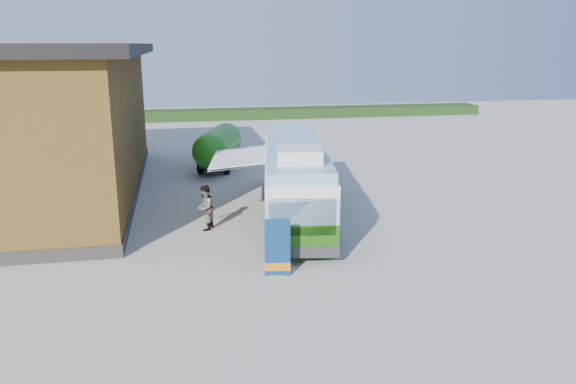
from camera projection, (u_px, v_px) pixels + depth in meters
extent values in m
plane|color=#BCB7AD|center=(298.00, 246.00, 21.47)|extent=(100.00, 100.00, 0.00)
cube|color=brown|center=(52.00, 126.00, 28.10)|extent=(8.00, 20.00, 7.00)
cube|color=black|center=(43.00, 49.00, 27.14)|extent=(9.60, 21.20, 0.50)
cube|color=#332D28|center=(59.00, 189.00, 28.93)|extent=(8.10, 20.10, 0.50)
cube|color=#264419|center=(297.00, 113.00, 58.88)|extent=(40.00, 3.00, 1.00)
cube|color=#236210|center=(294.00, 195.00, 25.15)|extent=(4.42, 12.48, 1.12)
cube|color=#88B2D4|center=(294.00, 173.00, 24.89)|extent=(4.42, 12.48, 0.92)
cube|color=black|center=(266.00, 171.00, 25.33)|extent=(1.63, 10.07, 0.71)
cube|color=black|center=(321.00, 170.00, 25.43)|extent=(1.63, 10.07, 0.71)
cube|color=white|center=(294.00, 158.00, 24.71)|extent=(4.42, 12.48, 0.46)
cube|color=#88B2D4|center=(294.00, 148.00, 24.60)|extent=(4.24, 12.25, 0.41)
cube|color=white|center=(299.00, 155.00, 20.74)|extent=(1.90, 2.07, 0.51)
cube|color=black|center=(303.00, 217.00, 19.05)|extent=(2.27, 0.42, 1.32)
cube|color=#2D2D2D|center=(302.00, 252.00, 19.42)|extent=(2.60, 0.60, 0.41)
cube|color=#2D2D2D|center=(289.00, 174.00, 31.08)|extent=(2.60, 0.60, 0.41)
cylinder|color=black|center=(269.00, 234.00, 21.27)|extent=(0.46, 1.05, 1.02)
cylinder|color=black|center=(329.00, 233.00, 21.36)|extent=(0.46, 1.05, 1.02)
cylinder|color=black|center=(268.00, 185.00, 28.66)|extent=(0.46, 1.05, 1.02)
cylinder|color=black|center=(313.00, 184.00, 28.74)|extent=(0.46, 1.05, 1.02)
cube|color=white|center=(241.00, 156.00, 24.55)|extent=(3.09, 4.35, 0.31)
cube|color=#A5A8AD|center=(269.00, 152.00, 24.55)|extent=(0.82, 4.28, 0.15)
cylinder|color=#A5A8AD|center=(239.00, 167.00, 22.93)|extent=(2.57, 0.45, 0.32)
cylinder|color=#A5A8AD|center=(242.00, 151.00, 26.22)|extent=(2.57, 0.45, 0.32)
cube|color=navy|center=(278.00, 248.00, 18.43)|extent=(0.84, 0.16, 1.98)
cube|color=orange|center=(278.00, 267.00, 18.60)|extent=(0.86, 0.17, 0.28)
cube|color=#A5A8AD|center=(278.00, 275.00, 18.68)|extent=(0.62, 0.27, 0.06)
cylinder|color=#A5A8AD|center=(277.00, 248.00, 18.45)|extent=(0.03, 0.03, 1.98)
cube|color=tan|center=(312.00, 226.00, 21.35)|extent=(0.81, 1.33, 0.04)
cube|color=tan|center=(297.00, 233.00, 21.46)|extent=(0.56, 1.27, 0.04)
cube|color=tan|center=(327.00, 234.00, 21.40)|extent=(0.56, 1.27, 0.04)
cube|color=black|center=(307.00, 240.00, 20.96)|extent=(0.06, 0.06, 0.77)
cube|color=black|center=(317.00, 240.00, 20.94)|extent=(0.06, 0.06, 0.77)
cube|color=black|center=(307.00, 231.00, 21.96)|extent=(0.06, 0.06, 0.77)
cube|color=black|center=(317.00, 231.00, 21.94)|extent=(0.06, 0.06, 0.77)
imported|color=#999999|center=(273.00, 174.00, 28.84)|extent=(0.87, 0.75, 2.01)
imported|color=#999999|center=(205.00, 208.00, 23.12)|extent=(0.97, 1.10, 1.88)
cylinder|color=#258317|center=(218.00, 145.00, 34.28)|extent=(3.26, 4.90, 2.03)
sphere|color=#258317|center=(210.00, 151.00, 32.12)|extent=(2.03, 2.03, 2.03)
sphere|color=#258317|center=(226.00, 139.00, 36.45)|extent=(2.03, 2.03, 2.03)
cube|color=black|center=(219.00, 159.00, 34.51)|extent=(2.69, 4.91, 0.23)
cube|color=black|center=(207.00, 170.00, 31.71)|extent=(0.53, 1.33, 0.11)
cylinder|color=black|center=(201.00, 166.00, 33.34)|extent=(0.53, 0.94, 0.90)
cylinder|color=black|center=(227.00, 167.00, 33.18)|extent=(0.53, 0.94, 0.90)
cylinder|color=black|center=(212.00, 157.00, 35.93)|extent=(0.53, 0.94, 0.90)
cylinder|color=black|center=(236.00, 158.00, 35.77)|extent=(0.53, 0.94, 0.90)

